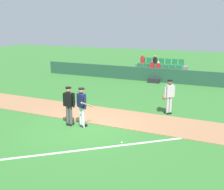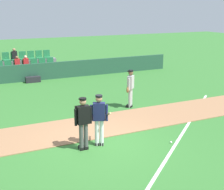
% 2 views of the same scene
% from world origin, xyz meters
% --- Properties ---
extents(ground_plane, '(80.00, 80.00, 0.00)m').
position_xyz_m(ground_plane, '(0.00, 0.00, 0.00)').
color(ground_plane, '#33702D').
extents(infield_dirt_path, '(28.00, 2.50, 0.03)m').
position_xyz_m(infield_dirt_path, '(0.00, 1.71, 0.01)').
color(infield_dirt_path, '#9E704C').
rests_on(infield_dirt_path, ground).
extents(foul_line_chalk, '(9.21, 7.85, 0.01)m').
position_xyz_m(foul_line_chalk, '(3.00, -0.50, 0.01)').
color(foul_line_chalk, white).
rests_on(foul_line_chalk, ground).
extents(dugout_fence, '(20.00, 0.16, 1.09)m').
position_xyz_m(dugout_fence, '(0.00, 11.00, 0.54)').
color(dugout_fence, '#234C38').
rests_on(dugout_fence, ground).
extents(stadium_bleachers, '(4.45, 2.10, 1.90)m').
position_xyz_m(stadium_bleachers, '(-0.02, 12.45, 0.50)').
color(stadium_bleachers, slate).
rests_on(stadium_bleachers, ground).
extents(batter_navy_jersey, '(0.62, 0.80, 1.76)m').
position_xyz_m(batter_navy_jersey, '(-0.06, -0.03, 0.97)').
color(batter_navy_jersey, white).
rests_on(batter_navy_jersey, ground).
extents(umpire_home_plate, '(0.59, 0.31, 1.76)m').
position_xyz_m(umpire_home_plate, '(-0.67, -0.10, 1.00)').
color(umpire_home_plate, '#4C4C4C').
rests_on(umpire_home_plate, ground).
extents(runner_grey_jersey, '(0.57, 0.50, 1.76)m').
position_xyz_m(runner_grey_jersey, '(2.96, 3.32, 0.96)').
color(runner_grey_jersey, '#B2B2B2').
rests_on(runner_grey_jersey, ground).
extents(baseball, '(0.07, 0.07, 0.07)m').
position_xyz_m(baseball, '(2.21, -0.95, 0.04)').
color(baseball, white).
rests_on(baseball, ground).
extents(equipment_bag, '(0.90, 0.36, 0.36)m').
position_xyz_m(equipment_bag, '(0.08, 10.55, 0.18)').
color(equipment_bag, '#232328').
rests_on(equipment_bag, ground).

